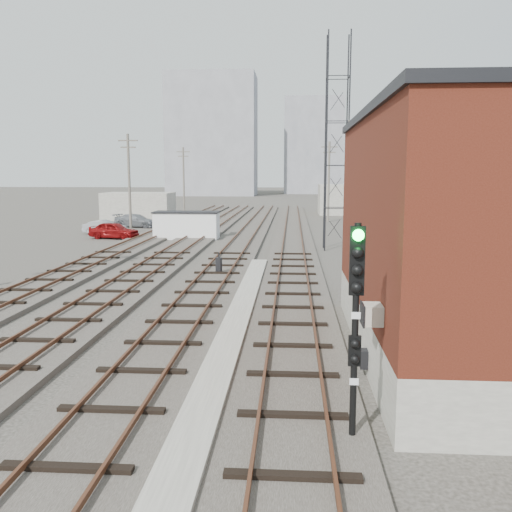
# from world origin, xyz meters

# --- Properties ---
(ground) EXTENTS (320.00, 320.00, 0.00)m
(ground) POSITION_xyz_m (0.00, 60.00, 0.00)
(ground) COLOR #282621
(ground) RESTS_ON ground
(track_right) EXTENTS (3.20, 90.00, 0.39)m
(track_right) POSITION_xyz_m (2.50, 39.00, 0.11)
(track_right) COLOR #332D28
(track_right) RESTS_ON ground
(track_mid_right) EXTENTS (3.20, 90.00, 0.39)m
(track_mid_right) POSITION_xyz_m (-1.50, 39.00, 0.11)
(track_mid_right) COLOR #332D28
(track_mid_right) RESTS_ON ground
(track_mid_left) EXTENTS (3.20, 90.00, 0.39)m
(track_mid_left) POSITION_xyz_m (-5.50, 39.00, 0.11)
(track_mid_left) COLOR #332D28
(track_mid_left) RESTS_ON ground
(track_left) EXTENTS (3.20, 90.00, 0.39)m
(track_left) POSITION_xyz_m (-9.50, 39.00, 0.11)
(track_left) COLOR #332D28
(track_left) RESTS_ON ground
(platform_curb) EXTENTS (0.90, 28.00, 0.26)m
(platform_curb) POSITION_xyz_m (0.50, 14.00, 0.13)
(platform_curb) COLOR gray
(platform_curb) RESTS_ON ground
(brick_building) EXTENTS (6.54, 12.20, 7.22)m
(brick_building) POSITION_xyz_m (7.50, 12.00, 3.63)
(brick_building) COLOR gray
(brick_building) RESTS_ON ground
(lattice_tower) EXTENTS (1.60, 1.60, 15.00)m
(lattice_tower) POSITION_xyz_m (5.50, 35.00, 7.50)
(lattice_tower) COLOR black
(lattice_tower) RESTS_ON ground
(utility_pole_left_b) EXTENTS (1.80, 0.24, 9.00)m
(utility_pole_left_b) POSITION_xyz_m (-12.50, 45.00, 4.80)
(utility_pole_left_b) COLOR #595147
(utility_pole_left_b) RESTS_ON ground
(utility_pole_left_c) EXTENTS (1.80, 0.24, 9.00)m
(utility_pole_left_c) POSITION_xyz_m (-12.50, 70.00, 4.80)
(utility_pole_left_c) COLOR #595147
(utility_pole_left_c) RESTS_ON ground
(utility_pole_right_a) EXTENTS (1.80, 0.24, 9.00)m
(utility_pole_right_a) POSITION_xyz_m (6.50, 28.00, 4.80)
(utility_pole_right_a) COLOR #595147
(utility_pole_right_a) RESTS_ON ground
(utility_pole_right_b) EXTENTS (1.80, 0.24, 9.00)m
(utility_pole_right_b) POSITION_xyz_m (6.50, 58.00, 4.80)
(utility_pole_right_b) COLOR #595147
(utility_pole_right_b) RESTS_ON ground
(apartment_left) EXTENTS (22.00, 14.00, 30.00)m
(apartment_left) POSITION_xyz_m (-18.00, 135.00, 15.00)
(apartment_left) COLOR gray
(apartment_left) RESTS_ON ground
(apartment_right) EXTENTS (16.00, 12.00, 26.00)m
(apartment_right) POSITION_xyz_m (8.00, 150.00, 13.00)
(apartment_right) COLOR gray
(apartment_right) RESTS_ON ground
(shed_left) EXTENTS (8.00, 5.00, 3.20)m
(shed_left) POSITION_xyz_m (-16.00, 60.00, 1.60)
(shed_left) COLOR gray
(shed_left) RESTS_ON ground
(shed_right) EXTENTS (6.00, 6.00, 4.00)m
(shed_right) POSITION_xyz_m (9.00, 70.00, 2.00)
(shed_right) COLOR gray
(shed_right) RESTS_ON ground
(signal_mast) EXTENTS (0.40, 0.42, 4.48)m
(signal_mast) POSITION_xyz_m (3.70, 6.25, 2.69)
(signal_mast) COLOR gray
(signal_mast) RESTS_ON ground
(switch_stand) EXTENTS (0.34, 0.34, 1.19)m
(switch_stand) POSITION_xyz_m (-1.43, 24.09, 0.56)
(switch_stand) COLOR black
(switch_stand) RESTS_ON ground
(site_trailer) EXTENTS (5.47, 2.38, 2.30)m
(site_trailer) POSITION_xyz_m (-6.42, 40.78, 1.16)
(site_trailer) COLOR white
(site_trailer) RESTS_ON ground
(car_red) EXTENTS (4.43, 2.42, 1.43)m
(car_red) POSITION_xyz_m (-12.54, 40.34, 0.71)
(car_red) COLOR maroon
(car_red) RESTS_ON ground
(car_silver) EXTENTS (3.95, 1.67, 1.27)m
(car_silver) POSITION_xyz_m (-14.48, 43.67, 0.63)
(car_silver) COLOR #939499
(car_silver) RESTS_ON ground
(car_grey) EXTENTS (4.92, 2.84, 1.34)m
(car_grey) POSITION_xyz_m (-13.53, 50.36, 0.67)
(car_grey) COLOR slate
(car_grey) RESTS_ON ground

